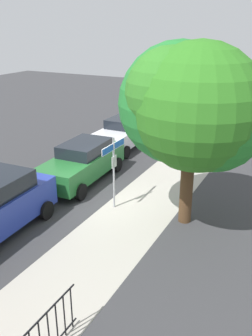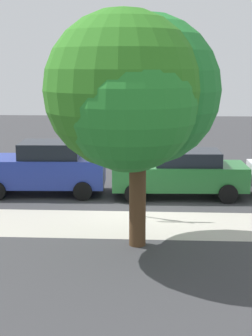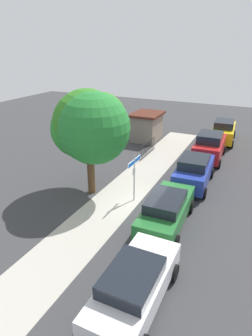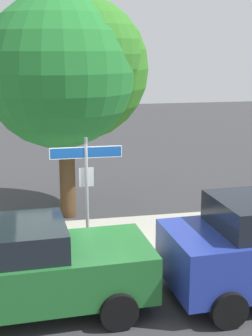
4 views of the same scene
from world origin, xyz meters
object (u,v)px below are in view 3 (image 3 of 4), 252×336
at_px(car_blue, 194,171).
at_px(utility_shed, 147,126).
at_px(street_sign, 134,169).
at_px(car_white, 135,285).
at_px(car_yellow, 223,131).
at_px(shade_tree, 90,126).
at_px(car_green, 166,210).
at_px(car_red, 210,146).

relative_size(car_blue, utility_shed, 1.44).
height_order(street_sign, car_white, street_sign).
bearing_deg(utility_shed, car_yellow, -68.20).
bearing_deg(car_blue, car_white, 179.69).
bearing_deg(shade_tree, car_green, -106.72).
relative_size(shade_tree, utility_shed, 1.92).
distance_m(car_green, car_yellow, 14.41).
distance_m(street_sign, shade_tree, 3.34).
distance_m(car_white, car_green, 4.83).
bearing_deg(car_red, street_sign, 160.67).
bearing_deg(car_white, car_yellow, -0.13).
distance_m(street_sign, car_green, 2.99).
bearing_deg(car_blue, car_red, -2.59).
bearing_deg(car_green, car_blue, -4.12).
xyz_separation_m(shade_tree, car_red, (8.11, -5.13, -2.91)).
distance_m(car_green, utility_shed, 13.23).
relative_size(street_sign, car_red, 0.59).
xyz_separation_m(shade_tree, utility_shed, (10.42, 0.78, -2.68)).
height_order(car_red, utility_shed, utility_shed).
xyz_separation_m(street_sign, car_white, (-6.34, -2.85, -1.04)).
bearing_deg(car_blue, utility_shed, 37.30).
height_order(street_sign, car_red, street_sign).
bearing_deg(car_yellow, car_green, 174.31).
bearing_deg(utility_shed, shade_tree, -175.70).
relative_size(car_green, car_blue, 1.06).
bearing_deg(shade_tree, car_blue, -57.08).
bearing_deg(car_blue, car_yellow, -4.30).
bearing_deg(car_white, car_green, 5.78).
bearing_deg(car_white, car_red, 1.10).
distance_m(car_yellow, utility_shed, 6.71).
bearing_deg(utility_shed, car_blue, -140.31).
distance_m(car_blue, car_red, 4.80).
distance_m(shade_tree, car_red, 10.03).
height_order(street_sign, car_yellow, street_sign).
bearing_deg(car_yellow, street_sign, 163.82).
bearing_deg(car_white, utility_shed, 20.28).
distance_m(street_sign, utility_shed, 10.93).
xyz_separation_m(car_green, car_blue, (4.80, -0.16, 0.10)).
height_order(shade_tree, car_blue, shade_tree).
bearing_deg(shade_tree, car_yellow, -22.84).
bearing_deg(shade_tree, utility_shed, 4.30).
height_order(car_white, car_yellow, car_yellow).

